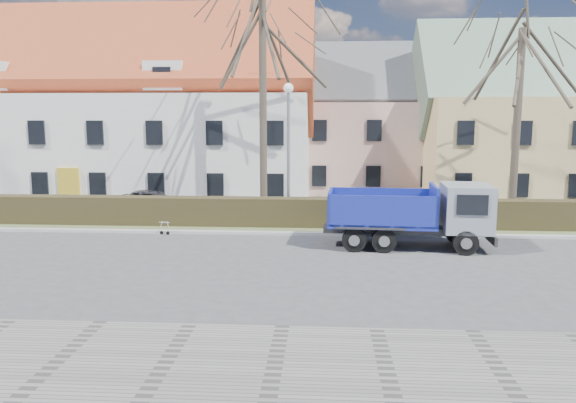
# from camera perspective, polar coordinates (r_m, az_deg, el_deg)

# --- Properties ---
(ground) EXTENTS (120.00, 120.00, 0.00)m
(ground) POSITION_cam_1_polar(r_m,az_deg,el_deg) (19.43, 0.74, -6.27)
(ground) COLOR #414144
(sidewalk_near) EXTENTS (80.00, 5.00, 0.08)m
(sidewalk_near) POSITION_cam_1_polar(r_m,az_deg,el_deg) (11.44, -1.53, -17.21)
(sidewalk_near) COLOR slate
(sidewalk_near) RESTS_ON ground
(curb_far) EXTENTS (80.00, 0.30, 0.12)m
(curb_far) POSITION_cam_1_polar(r_m,az_deg,el_deg) (23.88, 1.31, -3.27)
(curb_far) COLOR #A7A6A6
(curb_far) RESTS_ON ground
(grass_strip) EXTENTS (80.00, 3.00, 0.10)m
(grass_strip) POSITION_cam_1_polar(r_m,az_deg,el_deg) (25.45, 1.46, -2.54)
(grass_strip) COLOR #4D5B33
(grass_strip) RESTS_ON ground
(hedge) EXTENTS (60.00, 0.90, 1.30)m
(hedge) POSITION_cam_1_polar(r_m,az_deg,el_deg) (25.14, 1.44, -1.28)
(hedge) COLOR #2D2616
(hedge) RESTS_ON ground
(building_white) EXTENTS (26.80, 10.80, 9.50)m
(building_white) POSITION_cam_1_polar(r_m,az_deg,el_deg) (37.43, -18.40, 7.90)
(building_white) COLOR white
(building_white) RESTS_ON ground
(building_pink) EXTENTS (10.80, 8.80, 8.00)m
(building_pink) POSITION_cam_1_polar(r_m,az_deg,el_deg) (38.87, 8.23, 7.16)
(building_pink) COLOR #D0A293
(building_pink) RESTS_ON ground
(building_yellow) EXTENTS (18.80, 10.80, 8.50)m
(building_yellow) POSITION_cam_1_polar(r_m,az_deg,el_deg) (38.78, 26.69, 6.69)
(building_yellow) COLOR #D3B674
(building_yellow) RESTS_ON ground
(tree_1) EXTENTS (9.20, 9.20, 12.65)m
(tree_1) POSITION_cam_1_polar(r_m,az_deg,el_deg) (27.42, -2.56, 11.45)
(tree_1) COLOR #40372C
(tree_1) RESTS_ON ground
(tree_2) EXTENTS (8.00, 8.00, 11.00)m
(tree_2) POSITION_cam_1_polar(r_m,az_deg,el_deg) (28.70, 22.34, 9.05)
(tree_2) COLOR #40372C
(tree_2) RESTS_ON ground
(dump_truck) EXTENTS (6.53, 2.75, 2.56)m
(dump_truck) POSITION_cam_1_polar(r_m,az_deg,el_deg) (21.89, 11.59, -1.30)
(dump_truck) COLOR navy
(dump_truck) RESTS_ON ground
(streetlight) EXTENTS (0.51, 0.51, 6.55)m
(streetlight) POSITION_cam_1_polar(r_m,az_deg,el_deg) (25.85, 0.04, 4.86)
(streetlight) COLOR #8D959A
(streetlight) RESTS_ON ground
(cart_frame) EXTENTS (0.74, 0.50, 0.62)m
(cart_frame) POSITION_cam_1_polar(r_m,az_deg,el_deg) (24.53, -12.84, -2.57)
(cart_frame) COLOR silver
(cart_frame) RESTS_ON ground
(parked_car_a) EXTENTS (3.90, 2.31, 1.25)m
(parked_car_a) POSITION_cam_1_polar(r_m,az_deg,el_deg) (29.99, -13.61, 0.06)
(parked_car_a) COLOR #29282E
(parked_car_a) RESTS_ON ground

